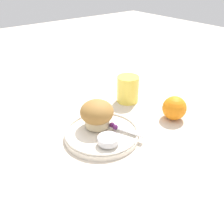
{
  "coord_description": "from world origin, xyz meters",
  "views": [
    {
      "loc": [
        0.46,
        -0.32,
        0.4
      ],
      "look_at": [
        0.0,
        0.04,
        0.06
      ],
      "focal_mm": 40.0,
      "sensor_mm": 36.0,
      "label": 1
    }
  ],
  "objects_px": {
    "butter_knife": "(117,127)",
    "juice_glass": "(128,89)",
    "orange_fruit": "(174,108)",
    "muffin": "(96,114)"
  },
  "relations": [
    {
      "from": "orange_fruit",
      "to": "juice_glass",
      "type": "height_order",
      "value": "juice_glass"
    },
    {
      "from": "butter_knife",
      "to": "juice_glass",
      "type": "distance_m",
      "value": 0.2
    },
    {
      "from": "muffin",
      "to": "orange_fruit",
      "type": "xyz_separation_m",
      "value": [
        0.09,
        0.22,
        -0.02
      ]
    },
    {
      "from": "orange_fruit",
      "to": "juice_glass",
      "type": "relative_size",
      "value": 0.81
    },
    {
      "from": "juice_glass",
      "to": "muffin",
      "type": "bearing_deg",
      "value": -66.34
    },
    {
      "from": "butter_knife",
      "to": "orange_fruit",
      "type": "bearing_deg",
      "value": 55.18
    },
    {
      "from": "butter_knife",
      "to": "juice_glass",
      "type": "xyz_separation_m",
      "value": [
        -0.13,
        0.15,
        0.02
      ]
    },
    {
      "from": "butter_knife",
      "to": "orange_fruit",
      "type": "relative_size",
      "value": 2.16
    },
    {
      "from": "butter_knife",
      "to": "juice_glass",
      "type": "height_order",
      "value": "juice_glass"
    },
    {
      "from": "butter_knife",
      "to": "orange_fruit",
      "type": "height_order",
      "value": "orange_fruit"
    }
  ]
}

